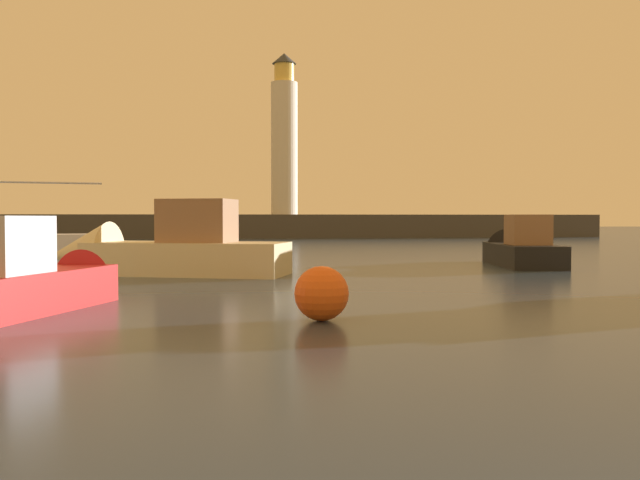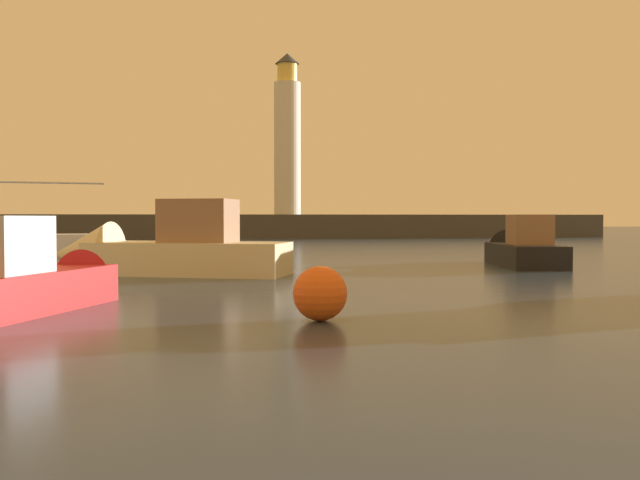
# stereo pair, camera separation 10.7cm
# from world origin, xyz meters

# --- Properties ---
(ground_plane) EXTENTS (220.00, 220.00, 0.00)m
(ground_plane) POSITION_xyz_m (0.00, 33.74, 0.00)
(ground_plane) COLOR #2D3D51
(breakwater) EXTENTS (71.73, 4.40, 2.29)m
(breakwater) POSITION_xyz_m (0.00, 67.49, 1.14)
(breakwater) COLOR #423F3D
(breakwater) RESTS_ON ground_plane
(lighthouse) EXTENTS (2.59, 2.59, 15.68)m
(lighthouse) POSITION_xyz_m (3.81, 67.49, 9.71)
(lighthouse) COLOR silver
(lighthouse) RESTS_ON breakwater
(motorboat_2) EXTENTS (3.16, 7.11, 2.62)m
(motorboat_2) POSITION_xyz_m (9.33, 26.95, 0.62)
(motorboat_2) COLOR black
(motorboat_2) RESTS_ON ground_plane
(motorboat_3) EXTENTS (9.00, 5.30, 3.23)m
(motorboat_3) POSITION_xyz_m (-5.54, 24.07, 0.79)
(motorboat_3) COLOR beige
(motorboat_3) RESTS_ON ground_plane
(motorboat_4) EXTENTS (3.55, 6.09, 2.30)m
(motorboat_4) POSITION_xyz_m (-7.09, 14.80, 0.65)
(motorboat_4) COLOR #B21E1E
(motorboat_4) RESTS_ON ground_plane
(sailboat_moored) EXTENTS (8.34, 3.47, 13.76)m
(sailboat_moored) POSITION_xyz_m (-11.84, 30.70, 0.70)
(sailboat_moored) COLOR silver
(sailboat_moored) RESTS_ON ground_plane
(mooring_buoy) EXTENTS (1.06, 1.06, 1.06)m
(mooring_buoy) POSITION_xyz_m (-1.40, 12.09, 0.53)
(mooring_buoy) COLOR #EA5919
(mooring_buoy) RESTS_ON ground_plane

